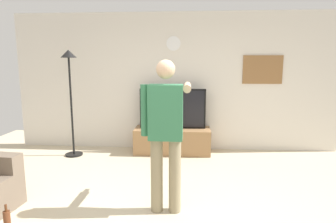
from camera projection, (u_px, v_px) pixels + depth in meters
back_wall at (175, 82)px, 5.72m from camera, size 6.40×0.10×2.70m
tv_stand at (172, 141)px, 5.56m from camera, size 1.45×0.57×0.48m
television at (173, 109)px, 5.50m from camera, size 1.26×0.07×0.76m
wall_clock at (173, 43)px, 5.53m from camera, size 0.27×0.03×0.27m
framed_picture at (263, 70)px, 5.50m from camera, size 0.75×0.04×0.54m
floor_lamp at (70, 81)px, 5.20m from camera, size 0.32×0.32×1.96m
person_standing_nearer_lamp at (166, 128)px, 3.24m from camera, size 0.56×0.78×1.76m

